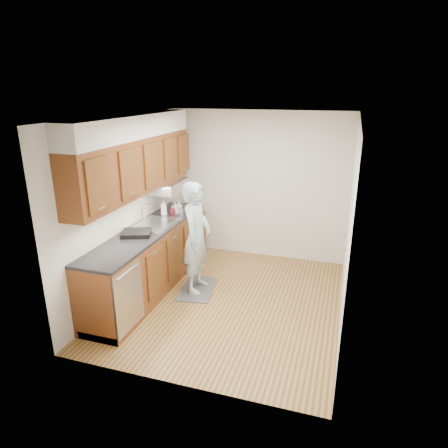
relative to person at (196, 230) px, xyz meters
The scene contains 16 objects.
floor 1.09m from the person, 18.28° to the right, with size 3.50×3.50×0.00m, color #A27A3D.
ceiling 1.67m from the person, 18.28° to the right, with size 3.50×3.50×0.00m, color white.
wall_left 1.03m from the person, 169.59° to the right, with size 0.02×3.50×2.50m, color silver.
wall_right 2.07m from the person, ahead, with size 0.02×3.50×2.50m, color silver.
wall_back 1.69m from the person, 71.18° to the left, with size 3.00×0.02×2.50m, color silver.
counter 0.82m from the person, 164.90° to the right, with size 0.64×2.80×1.30m.
upper_cabinets 1.30m from the person, behind, with size 0.47×2.80×1.21m.
closet_door 2.03m from the person, ahead, with size 0.02×1.22×2.05m, color silver.
floor_mat 0.92m from the person, 90.00° to the right, with size 0.47×0.79×0.01m, color #5E5E60.
person is the anchor object (origin of this frame).
soap_bottle_a 0.85m from the person, 147.78° to the left, with size 0.10×0.10×0.27m, color silver.
soap_bottle_b 0.86m from the person, 134.03° to the left, with size 0.08×0.09×0.19m, color silver.
soap_bottle_c 1.04m from the person, 127.50° to the left, with size 0.12×0.12×0.15m, color silver.
soda_can 0.79m from the person, 139.60° to the left, with size 0.06×0.06×0.11m, color maroon.
steel_can 0.69m from the person, 131.46° to the left, with size 0.07×0.07×0.13m, color #A5A5AA.
dish_rack 0.83m from the person, 146.84° to the right, with size 0.38×0.32×0.06m, color black.
Camera 1 is at (1.43, -4.74, 2.83)m, focal length 32.00 mm.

